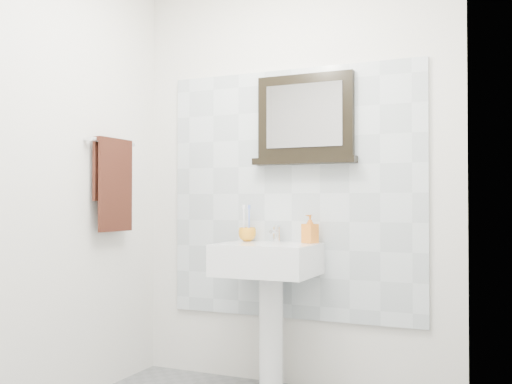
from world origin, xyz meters
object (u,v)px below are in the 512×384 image
pedestal_sink (268,276)px  soap_dispenser (310,229)px  toothbrush_cup (247,234)px  framed_mirror (305,122)px  hand_towel (113,177)px

pedestal_sink → soap_dispenser: bearing=32.0°
toothbrush_cup → soap_dispenser: bearing=0.7°
soap_dispenser → framed_mirror: bearing=152.1°
toothbrush_cup → framed_mirror: size_ratio=0.17×
hand_towel → pedestal_sink: bearing=18.0°
pedestal_sink → soap_dispenser: (0.21, 0.13, 0.27)m
pedestal_sink → soap_dispenser: soap_dispenser is taller
framed_mirror → toothbrush_cup: bearing=-170.3°
soap_dispenser → hand_towel: 1.20m
soap_dispenser → hand_towel: hand_towel is taller
toothbrush_cup → soap_dispenser: size_ratio=0.64×
toothbrush_cup → hand_towel: size_ratio=0.19×
pedestal_sink → framed_mirror: 0.93m
pedestal_sink → toothbrush_cup: (-0.19, 0.13, 0.23)m
pedestal_sink → hand_towel: hand_towel is taller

